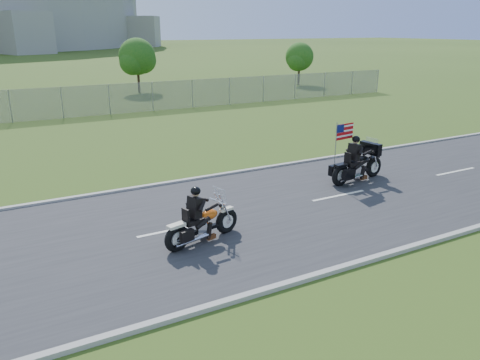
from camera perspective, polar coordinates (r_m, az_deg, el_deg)
ground at (r=14.34m, az=-0.48°, el=-4.67°), size 420.00×420.00×0.00m
road at (r=14.33m, az=-0.48°, el=-4.59°), size 120.00×8.00×0.04m
curb_north at (r=17.78m, az=-6.59°, el=-0.05°), size 120.00×0.18×0.12m
curb_south at (r=11.26m, az=9.39°, el=-11.39°), size 120.00×0.18×0.12m
fence at (r=32.05m, az=-26.21°, el=8.08°), size 60.00×0.03×2.00m
tree_fence_near at (r=43.56m, az=-12.38°, el=14.27°), size 3.52×3.28×4.75m
tree_fence_far at (r=48.81m, az=7.27°, el=14.51°), size 3.08×2.87×4.20m
motorcycle_lead at (r=12.61m, az=-4.73°, el=-5.47°), size 2.41×1.00×1.65m
motorcycle_follow at (r=18.06m, az=14.14°, el=1.67°), size 2.69×1.00×2.25m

